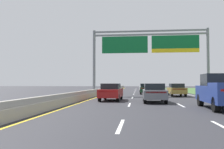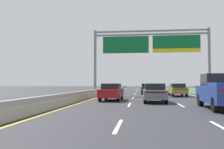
{
  "view_description": "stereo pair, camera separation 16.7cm",
  "coord_description": "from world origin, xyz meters",
  "px_view_note": "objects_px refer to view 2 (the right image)",
  "views": [
    {
      "loc": [
        -1.19,
        1.46,
        1.57
      ],
      "look_at": [
        -3.16,
        19.6,
        2.25
      ],
      "focal_mm": 38.94,
      "sensor_mm": 36.0,
      "label": 1
    },
    {
      "loc": [
        -1.03,
        1.48,
        1.57
      ],
      "look_at": [
        -3.16,
        19.6,
        2.25
      ],
      "focal_mm": 38.94,
      "sensor_mm": 36.0,
      "label": 2
    }
  ],
  "objects_px": {
    "car_grey_centre_lane_sedan": "(154,93)",
    "car_white_centre_lane_sedan": "(146,88)",
    "car_darkgreen_centre_lane_sedan": "(147,89)",
    "overhead_sign_gantry": "(151,48)",
    "car_gold_right_lane_sedan": "(178,90)",
    "pickup_truck_blue": "(221,92)",
    "car_red_left_lane_sedan": "(111,92)"
  },
  "relations": [
    {
      "from": "overhead_sign_gantry",
      "to": "car_red_left_lane_sedan",
      "type": "distance_m",
      "value": 11.59
    },
    {
      "from": "car_grey_centre_lane_sedan",
      "to": "car_white_centre_lane_sedan",
      "type": "bearing_deg",
      "value": 0.5
    },
    {
      "from": "car_gold_right_lane_sedan",
      "to": "car_white_centre_lane_sedan",
      "type": "xyz_separation_m",
      "value": [
        -3.62,
        13.15,
        0.0
      ]
    },
    {
      "from": "pickup_truck_blue",
      "to": "car_darkgreen_centre_lane_sedan",
      "type": "bearing_deg",
      "value": 12.04
    },
    {
      "from": "overhead_sign_gantry",
      "to": "car_grey_centre_lane_sedan",
      "type": "xyz_separation_m",
      "value": [
        -0.17,
        -11.23,
        -5.4
      ]
    },
    {
      "from": "car_red_left_lane_sedan",
      "to": "car_gold_right_lane_sedan",
      "type": "bearing_deg",
      "value": -37.99
    },
    {
      "from": "car_white_centre_lane_sedan",
      "to": "car_darkgreen_centre_lane_sedan",
      "type": "xyz_separation_m",
      "value": [
        -0.0,
        -7.63,
        0.0
      ]
    },
    {
      "from": "pickup_truck_blue",
      "to": "car_darkgreen_centre_lane_sedan",
      "type": "height_order",
      "value": "pickup_truck_blue"
    },
    {
      "from": "pickup_truck_blue",
      "to": "car_darkgreen_centre_lane_sedan",
      "type": "relative_size",
      "value": 1.23
    },
    {
      "from": "car_white_centre_lane_sedan",
      "to": "car_darkgreen_centre_lane_sedan",
      "type": "bearing_deg",
      "value": 178.85
    },
    {
      "from": "overhead_sign_gantry",
      "to": "pickup_truck_blue",
      "type": "relative_size",
      "value": 2.76
    },
    {
      "from": "car_grey_centre_lane_sedan",
      "to": "overhead_sign_gantry",
      "type": "bearing_deg",
      "value": -0.78
    },
    {
      "from": "overhead_sign_gantry",
      "to": "car_gold_right_lane_sedan",
      "type": "relative_size",
      "value": 3.41
    },
    {
      "from": "car_darkgreen_centre_lane_sedan",
      "to": "car_grey_centre_lane_sedan",
      "type": "distance_m",
      "value": 16.12
    },
    {
      "from": "pickup_truck_blue",
      "to": "car_white_centre_lane_sedan",
      "type": "height_order",
      "value": "pickup_truck_blue"
    },
    {
      "from": "overhead_sign_gantry",
      "to": "car_gold_right_lane_sedan",
      "type": "xyz_separation_m",
      "value": [
        3.28,
        -0.62,
        -5.4
      ]
    },
    {
      "from": "pickup_truck_blue",
      "to": "car_white_centre_lane_sedan",
      "type": "xyz_separation_m",
      "value": [
        -3.94,
        28.66,
        -0.26
      ]
    },
    {
      "from": "car_white_centre_lane_sedan",
      "to": "car_darkgreen_centre_lane_sedan",
      "type": "distance_m",
      "value": 7.63
    },
    {
      "from": "car_gold_right_lane_sedan",
      "to": "car_grey_centre_lane_sedan",
      "type": "distance_m",
      "value": 11.15
    },
    {
      "from": "car_grey_centre_lane_sedan",
      "to": "pickup_truck_blue",
      "type": "bearing_deg",
      "value": -142.29
    },
    {
      "from": "overhead_sign_gantry",
      "to": "car_white_centre_lane_sedan",
      "type": "relative_size",
      "value": 3.4
    },
    {
      "from": "car_gold_right_lane_sedan",
      "to": "car_white_centre_lane_sedan",
      "type": "bearing_deg",
      "value": 14.72
    },
    {
      "from": "car_gold_right_lane_sedan",
      "to": "car_white_centre_lane_sedan",
      "type": "height_order",
      "value": "same"
    },
    {
      "from": "overhead_sign_gantry",
      "to": "car_grey_centre_lane_sedan",
      "type": "relative_size",
      "value": 3.42
    },
    {
      "from": "overhead_sign_gantry",
      "to": "car_darkgreen_centre_lane_sedan",
      "type": "distance_m",
      "value": 7.3
    },
    {
      "from": "pickup_truck_blue",
      "to": "car_grey_centre_lane_sedan",
      "type": "height_order",
      "value": "pickup_truck_blue"
    },
    {
      "from": "car_white_centre_lane_sedan",
      "to": "car_darkgreen_centre_lane_sedan",
      "type": "height_order",
      "value": "same"
    },
    {
      "from": "pickup_truck_blue",
      "to": "car_red_left_lane_sedan",
      "type": "xyz_separation_m",
      "value": [
        -7.6,
        6.7,
        -0.26
      ]
    },
    {
      "from": "overhead_sign_gantry",
      "to": "car_gold_right_lane_sedan",
      "type": "distance_m",
      "value": 6.35
    },
    {
      "from": "car_darkgreen_centre_lane_sedan",
      "to": "car_grey_centre_lane_sedan",
      "type": "height_order",
      "value": "same"
    },
    {
      "from": "overhead_sign_gantry",
      "to": "car_grey_centre_lane_sedan",
      "type": "distance_m",
      "value": 12.46
    },
    {
      "from": "overhead_sign_gantry",
      "to": "pickup_truck_blue",
      "type": "height_order",
      "value": "overhead_sign_gantry"
    }
  ]
}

